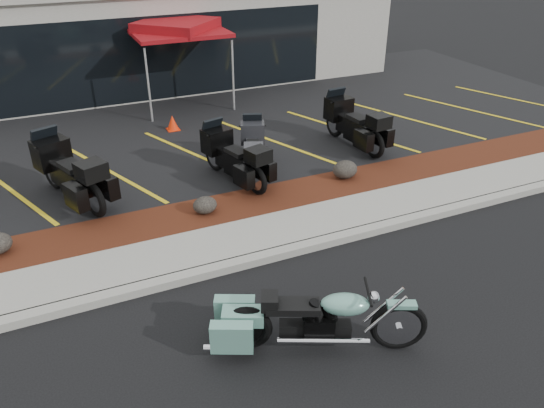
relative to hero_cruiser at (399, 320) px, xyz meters
name	(u,v)px	position (x,y,z in m)	size (l,w,h in m)	color
ground	(297,285)	(-0.63, 1.91, -0.54)	(90.00, 90.00, 0.00)	black
curb	(275,254)	(-0.63, 2.81, -0.46)	(24.00, 0.25, 0.15)	gray
sidewalk	(260,235)	(-0.63, 3.51, -0.46)	(24.00, 1.20, 0.15)	gray
mulch_bed	(238,208)	(-0.63, 4.71, -0.46)	(24.00, 1.20, 0.16)	#36160C
upper_lot	(172,126)	(-0.63, 10.11, -0.46)	(26.00, 9.60, 0.15)	black
dealership_building	(123,22)	(-0.63, 16.38, 1.47)	(18.00, 8.16, 4.00)	gray
boulder_mid	(205,205)	(-1.36, 4.66, -0.20)	(0.49, 0.41, 0.35)	black
boulder_right	(345,170)	(2.09, 4.90, -0.17)	(0.58, 0.49, 0.41)	black
hero_cruiser	(399,320)	(0.00, 0.00, 0.00)	(3.04, 0.77, 1.07)	#69A392
touring_black_front	(50,159)	(-4.05, 7.11, 0.33)	(2.47, 0.94, 1.44)	black
touring_black_mid	(214,145)	(-0.50, 6.55, 0.26)	(2.21, 0.84, 1.28)	black
touring_grey	(253,136)	(0.59, 6.83, 0.20)	(2.02, 0.77, 1.17)	#2D2D32
touring_black_rear	(335,113)	(3.19, 7.29, 0.29)	(2.33, 0.89, 1.36)	black
traffic_cone	(173,123)	(-0.72, 9.60, -0.18)	(0.33, 0.33, 0.42)	#F62C08
popup_canopy	(177,28)	(0.20, 11.84, 1.95)	(2.86, 2.86, 2.57)	silver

